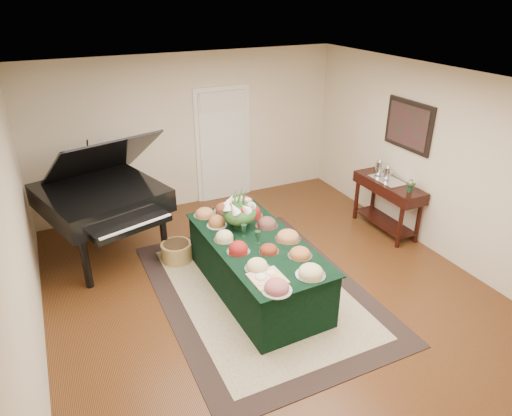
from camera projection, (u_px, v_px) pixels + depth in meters
name	position (u px, v px, depth m)	size (l,w,h in m)	color
ground	(265.00, 286.00, 6.16)	(6.00, 6.00, 0.00)	black
area_rug	(260.00, 290.00, 6.08)	(2.55, 3.57, 0.01)	black
kitchen_doorway	(223.00, 146.00, 8.36)	(1.05, 0.07, 2.10)	white
buffet_table	(256.00, 266.00, 5.93)	(1.15, 2.32, 0.75)	black
food_platters	(255.00, 235.00, 5.83)	(1.07, 2.39, 0.14)	silver
cutting_board	(267.00, 276.00, 5.03)	(0.38, 0.38, 0.10)	tan
green_goblets	(251.00, 234.00, 5.76)	(0.16, 0.31, 0.18)	black
floral_centerpiece	(240.00, 210.00, 5.98)	(0.46, 0.46, 0.46)	black
grand_piano	(102.00, 197.00, 6.54)	(1.93, 2.14, 1.85)	black
wicker_basket	(177.00, 252.00, 6.70)	(0.45, 0.45, 0.28)	olive
mahogany_sideboard	(388.00, 193.00, 7.32)	(0.45, 1.29, 0.86)	black
tea_service	(384.00, 172.00, 7.32)	(0.34, 0.58, 0.30)	silver
pink_bouquet	(411.00, 183.00, 6.81)	(0.17, 0.17, 0.21)	black
wall_painting	(409.00, 125.00, 6.93)	(0.05, 0.95, 0.75)	black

